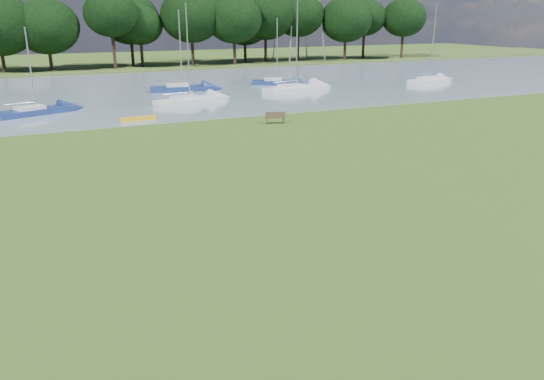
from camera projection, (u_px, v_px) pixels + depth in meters
name	position (u px, v px, depth m)	size (l,w,h in m)	color
ground	(209.00, 225.00, 21.87)	(220.00, 220.00, 0.00)	#535F25
river	(92.00, 94.00, 58.21)	(220.00, 40.00, 0.10)	gray
far_bank	(70.00, 69.00, 84.17)	(220.00, 20.00, 0.40)	#4C6626
riverbank_bench	(275.00, 118.00, 42.07)	(1.65, 0.91, 0.98)	brown
kayak	(138.00, 119.00, 43.23)	(2.88, 0.67, 0.29)	gold
tree_line	(50.00, 22.00, 77.58)	(138.75, 9.97, 12.07)	black
sailboat_2	(35.00, 109.00, 45.63)	(6.75, 4.18, 7.27)	navy
sailboat_3	(429.00, 79.00, 66.45)	(6.99, 3.51, 9.44)	silver
sailboat_5	(276.00, 81.00, 65.30)	(6.33, 4.09, 7.84)	navy
sailboat_7	(182.00, 86.00, 59.66)	(7.24, 2.86, 8.72)	navy
sailboat_8	(189.00, 98.00, 51.50)	(7.40, 3.77, 9.23)	silver
sailboat_9	(296.00, 87.00, 59.61)	(8.31, 3.90, 9.96)	silver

